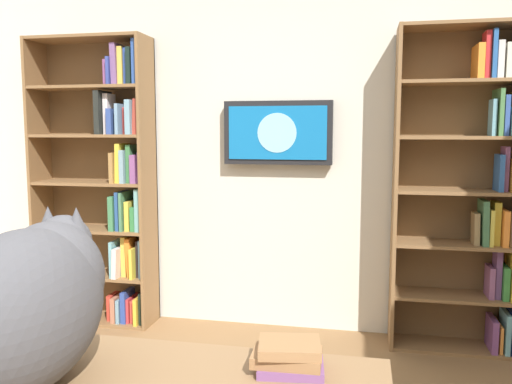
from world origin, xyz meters
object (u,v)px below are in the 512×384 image
(bookshelf_right, at_px, (109,183))
(cat, at_px, (33,298))
(bookshelf_left, at_px, (474,189))
(wall_mounted_tv, at_px, (278,133))
(desk_book_stack, at_px, (289,357))

(bookshelf_right, relative_size, cat, 3.24)
(bookshelf_right, xyz_separation_m, cat, (-0.98, 2.29, -0.03))
(bookshelf_left, relative_size, cat, 3.22)
(wall_mounted_tv, bearing_deg, desk_book_stack, 100.09)
(cat, xyz_separation_m, desk_book_stack, (-0.59, -0.18, -0.17))
(bookshelf_left, bearing_deg, desk_book_stack, 68.59)
(desk_book_stack, bearing_deg, bookshelf_right, -53.38)
(bookshelf_left, height_order, wall_mounted_tv, bookshelf_left)
(bookshelf_left, distance_m, cat, 2.69)
(wall_mounted_tv, height_order, desk_book_stack, wall_mounted_tv)
(bookshelf_left, xyz_separation_m, desk_book_stack, (0.83, 2.11, -0.22))
(bookshelf_left, height_order, desk_book_stack, bookshelf_left)
(cat, height_order, desk_book_stack, cat)
(cat, bearing_deg, bookshelf_right, -66.75)
(bookshelf_right, distance_m, wall_mounted_tv, 1.23)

